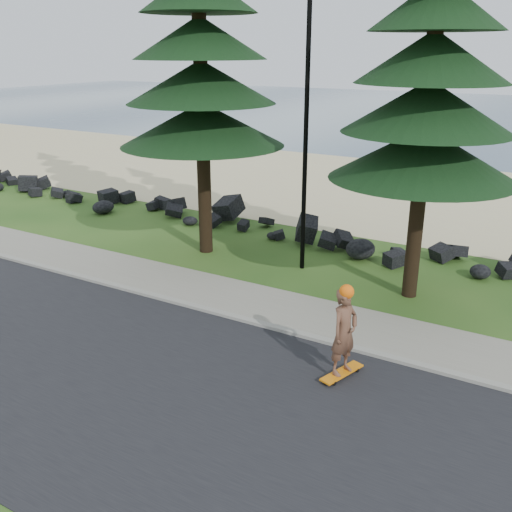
# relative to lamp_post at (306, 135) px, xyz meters

# --- Properties ---
(ground) EXTENTS (160.00, 160.00, 0.00)m
(ground) POSITION_rel_lamp_post_xyz_m (0.00, -3.20, -4.13)
(ground) COLOR #254A17
(ground) RESTS_ON ground
(road) EXTENTS (160.00, 7.00, 0.02)m
(road) POSITION_rel_lamp_post_xyz_m (0.00, -7.70, -4.12)
(road) COLOR black
(road) RESTS_ON ground
(kerb) EXTENTS (160.00, 0.20, 0.10)m
(kerb) POSITION_rel_lamp_post_xyz_m (0.00, -4.10, -4.08)
(kerb) COLOR gray
(kerb) RESTS_ON ground
(sidewalk) EXTENTS (160.00, 2.00, 0.08)m
(sidewalk) POSITION_rel_lamp_post_xyz_m (0.00, -3.00, -4.09)
(sidewalk) COLOR gray
(sidewalk) RESTS_ON ground
(beach_sand) EXTENTS (160.00, 15.00, 0.01)m
(beach_sand) POSITION_rel_lamp_post_xyz_m (0.00, 11.30, -4.13)
(beach_sand) COLOR beige
(beach_sand) RESTS_ON ground
(ocean) EXTENTS (160.00, 58.00, 0.01)m
(ocean) POSITION_rel_lamp_post_xyz_m (0.00, 47.80, -4.13)
(ocean) COLOR #375169
(ocean) RESTS_ON ground
(seawall_boulders) EXTENTS (60.00, 2.40, 1.10)m
(seawall_boulders) POSITION_rel_lamp_post_xyz_m (0.00, 2.40, -4.13)
(seawall_boulders) COLOR black
(seawall_boulders) RESTS_ON ground
(lamp_post) EXTENTS (0.25, 0.14, 8.14)m
(lamp_post) POSITION_rel_lamp_post_xyz_m (0.00, 0.00, 0.00)
(lamp_post) COLOR black
(lamp_post) RESTS_ON ground
(skateboarder) EXTENTS (0.63, 1.15, 2.08)m
(skateboarder) POSITION_rel_lamp_post_xyz_m (3.46, -5.28, -3.09)
(skateboarder) COLOR orange
(skateboarder) RESTS_ON ground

